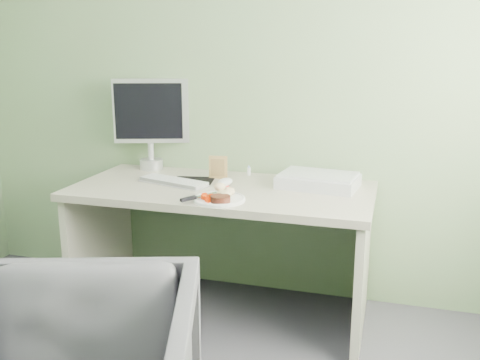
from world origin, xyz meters
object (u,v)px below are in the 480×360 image
(scanner, at_px, (318,181))
(monitor, at_px, (151,119))
(desk, at_px, (222,220))
(plate, at_px, (219,199))

(scanner, distance_m, monitor, 1.10)
(desk, relative_size, monitor, 2.93)
(plate, xyz_separation_m, monitor, (-0.62, 0.56, 0.30))
(plate, distance_m, monitor, 0.89)
(desk, bearing_deg, plate, -74.42)
(plate, xyz_separation_m, scanner, (0.43, 0.39, 0.03))
(plate, bearing_deg, desk, 105.58)
(desk, distance_m, scanner, 0.56)
(desk, relative_size, plate, 6.23)
(desk, xyz_separation_m, monitor, (-0.55, 0.31, 0.49))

